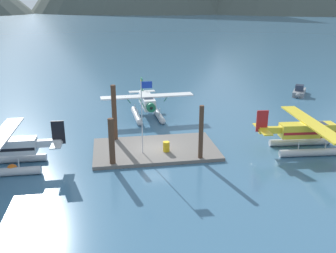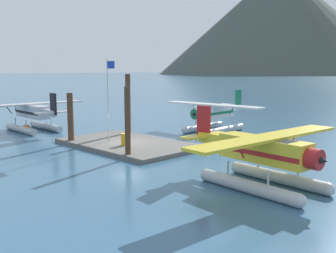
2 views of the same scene
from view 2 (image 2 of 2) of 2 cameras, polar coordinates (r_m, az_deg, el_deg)
ground_plane at (r=30.51m, az=-5.86°, el=-2.82°), size 1200.00×1200.00×0.00m
dock_platform at (r=30.48m, az=-5.86°, el=-2.55°), size 10.91×6.54×0.30m
piling_near_left at (r=31.77m, az=-14.09°, el=1.13°), size 0.47×0.47×4.07m
piling_near_right at (r=25.76m, az=-5.94°, el=0.53°), size 0.38×0.38×4.80m
piling_far_left at (r=34.54m, az=-5.87°, el=3.10°), size 0.46×0.46×5.51m
flagpole at (r=30.29m, az=-8.68°, el=5.16°), size 0.95×0.10×6.39m
fuel_drum at (r=29.14m, az=-6.33°, el=-1.88°), size 0.62×0.62×0.88m
mooring_buoy at (r=38.68m, az=-20.03°, el=-0.31°), size 0.81×0.81×0.81m
mountain_ridge_west_peak at (r=528.86m, az=15.89°, el=14.67°), size 303.35×303.35×134.40m
seaplane_white_bow_centre at (r=37.14m, az=6.72°, el=1.62°), size 10.45×7.98×3.84m
seaplane_silver_port_aft at (r=39.52m, az=-19.19°, el=1.62°), size 7.98×10.43×3.84m
seaplane_yellow_stbd_aft at (r=19.96m, az=13.86°, el=-4.36°), size 7.97×10.48×3.84m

